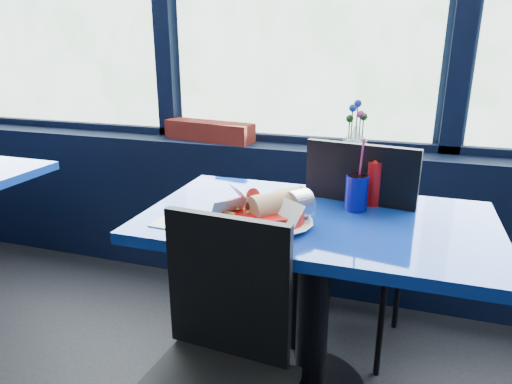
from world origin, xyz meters
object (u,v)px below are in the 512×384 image
Objects in this scene: near_table at (315,263)px; food_basket at (263,212)px; chair_near_front at (216,357)px; soda_cup at (357,192)px; planter_box at (209,131)px; ketchup_bottle at (375,180)px; chair_near_back at (354,235)px; flower_vase at (355,136)px.

near_table is 0.30m from food_basket.
soda_cup is at bearing 69.36° from chair_near_front.
soda_cup reaches higher than planter_box.
food_basket is 0.46m from ketchup_bottle.
chair_near_back is at bearing 76.00° from chair_near_front.
chair_near_front is 0.85m from ketchup_bottle.
near_table is 4.65× the size of flower_vase.
chair_near_front is 0.48m from food_basket.
food_basket is 1.45× the size of soda_cup.
planter_box is 1.17m from soda_cup.
soda_cup is at bearing -126.20° from ketchup_bottle.
ketchup_bottle is 0.81× the size of soda_cup.
chair_near_back is at bearing 35.31° from food_basket.
flower_vase reaches higher than soda_cup.
planter_box is 0.81m from flower_vase.
chair_near_back is 0.32m from ketchup_bottle.
planter_box is 2.03× the size of flower_vase.
planter_box is (-0.61, 1.37, 0.35)m from chair_near_front.
planter_box is at bearing 98.29° from food_basket.
food_basket is at bearing 68.37° from chair_near_back.
soda_cup is (0.12, 0.11, 0.25)m from near_table.
ketchup_bottle reaches higher than food_basket.
chair_near_front is 1.68× the size of planter_box.
flower_vase is at bearing 87.96° from near_table.
chair_near_front is (-0.17, -0.52, -0.06)m from near_table.
chair_near_back is 3.60× the size of soda_cup.
flower_vase reaches higher than chair_near_back.
planter_box reaches higher than near_table.
chair_near_back is 0.33m from soda_cup.
food_basket is (-0.19, -0.95, -0.09)m from flower_vase.
chair_near_front is at bearing -108.11° from near_table.
ketchup_bottle is at bearing -25.67° from planter_box.
soda_cup is (0.28, 0.24, 0.03)m from food_basket.
chair_near_back is at bearing 94.62° from soda_cup.
chair_near_front is 3.40× the size of flower_vase.
planter_box is at bearing 144.98° from ketchup_bottle.
chair_near_back reaches higher than near_table.
flower_vase is (0.81, -0.03, 0.03)m from planter_box.
planter_box is at bearing 140.38° from soda_cup.
chair_near_front is at bearing -115.53° from food_basket.
chair_near_front is 4.01× the size of ketchup_bottle.
soda_cup is (0.90, -0.75, -0.04)m from planter_box.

